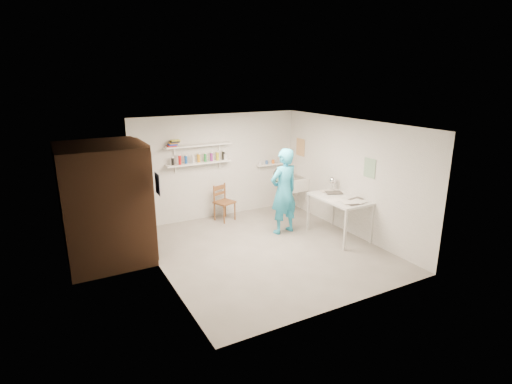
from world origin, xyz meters
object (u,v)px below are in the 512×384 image
wooden_chair (225,202)px  belfast_sink (294,183)px  desk_lamp (333,180)px  wall_clock (280,175)px  man (284,191)px  work_table (339,217)px

wooden_chair → belfast_sink: bearing=-25.2°
belfast_sink → wooden_chair: (-1.77, 0.18, -0.27)m
desk_lamp → wall_clock: bearing=156.7°
desk_lamp → man: bearing=167.7°
wall_clock → wooden_chair: size_ratio=0.38×
work_table → man: bearing=139.6°
belfast_sink → wall_clock: bearing=-137.2°
work_table → desk_lamp: (0.21, 0.51, 0.64)m
wall_clock → wooden_chair: bearing=120.0°
belfast_sink → wall_clock: 1.40m
belfast_sink → desk_lamp: (0.10, -1.34, 0.37)m
wall_clock → desk_lamp: bearing=-30.7°
wall_clock → belfast_sink: bearing=35.4°
wooden_chair → wall_clock: bearing=-72.1°
belfast_sink → desk_lamp: 1.39m
wall_clock → wooden_chair: 1.55m
belfast_sink → wall_clock: (-0.96, -0.89, 0.51)m
belfast_sink → man: man is taller
man → work_table: 1.25m
man → wall_clock: (0.03, 0.22, 0.30)m
wooden_chair → desk_lamp: size_ratio=5.41×
belfast_sink → work_table: size_ratio=0.47×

